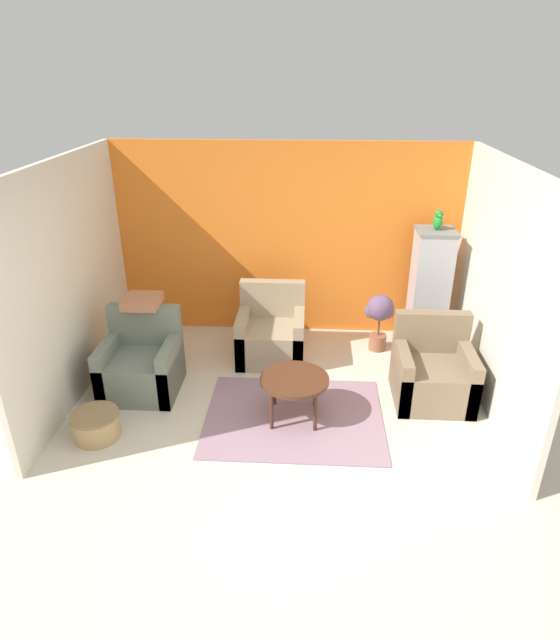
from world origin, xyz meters
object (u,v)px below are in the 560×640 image
coffee_table (294,382)px  birdcage (429,291)px  potted_plant (380,314)px  parrot (438,220)px  armchair_right (432,374)px  wicker_basket (96,424)px  armchair_left (142,366)px  armchair_middle (271,335)px

coffee_table → birdcage: 2.27m
coffee_table → potted_plant: size_ratio=0.93×
potted_plant → parrot: bearing=11.3°
armchair_right → parrot: (0.13, 1.18, 1.32)m
coffee_table → potted_plant: 1.79m
birdcage → parrot: 0.86m
armchair_right → wicker_basket: size_ratio=1.94×
coffee_table → parrot: 2.54m
coffee_table → armchair_left: size_ratio=0.77×
wicker_basket → armchair_middle: bearing=46.9°
parrot → birdcage: bearing=-90.0°
armchair_left → potted_plant: bearing=22.1°
birdcage → wicker_basket: bearing=-149.3°
armchair_middle → parrot: (1.88, 0.38, 1.32)m
wicker_basket → coffee_table: bearing=12.5°
armchair_middle → potted_plant: bearing=11.7°
parrot → wicker_basket: bearing=-149.3°
coffee_table → armchair_left: 1.71m
coffee_table → potted_plant: (0.98, 1.50, 0.06)m
armchair_right → wicker_basket: bearing=-165.5°
armchair_left → armchair_right: size_ratio=1.00×
armchair_middle → wicker_basket: (-1.54, -1.64, -0.15)m
armchair_left → birdcage: size_ratio=0.58×
birdcage → armchair_left: bearing=-159.8°
coffee_table → armchair_right: (1.43, 0.44, -0.13)m
wicker_basket → armchair_right: bearing=14.5°
armchair_middle → wicker_basket: bearing=-133.1°
parrot → potted_plant: 1.28m
armchair_right → potted_plant: bearing=112.8°
armchair_middle → parrot: bearing=11.6°
armchair_left → armchair_middle: same height
coffee_table → parrot: parrot is taller
armchair_right → parrot: 1.77m
armchair_left → parrot: bearing=20.2°
coffee_table → wicker_basket: size_ratio=1.49×
armchair_middle → armchair_left: bearing=-149.1°
parrot → wicker_basket: 4.24m
armchair_right → birdcage: size_ratio=0.58×
armchair_middle → birdcage: (1.88, 0.38, 0.46)m
armchair_left → armchair_right: 3.08m
armchair_middle → birdcage: bearing=11.5°
parrot → wicker_basket: (-3.42, -2.03, -1.47)m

